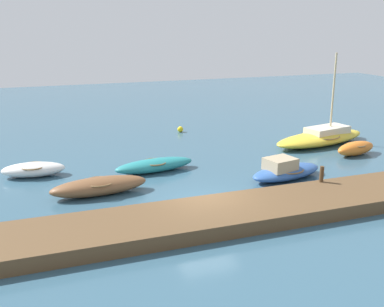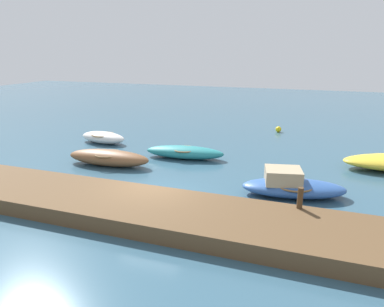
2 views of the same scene
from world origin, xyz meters
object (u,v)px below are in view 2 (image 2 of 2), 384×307
(motorboat_blue, at_px, (292,186))
(rowboat_white, at_px, (103,137))
(mooring_post_mid_west, at_px, (300,198))
(marker_buoy, at_px, (278,129))
(rowboat_teal, at_px, (185,152))
(rowboat_brown, at_px, (109,157))

(motorboat_blue, distance_m, rowboat_white, 12.59)
(mooring_post_mid_west, distance_m, marker_buoy, 13.85)
(rowboat_teal, bearing_deg, rowboat_brown, -150.14)
(rowboat_white, bearing_deg, mooring_post_mid_west, -22.98)
(rowboat_teal, bearing_deg, marker_buoy, 56.53)
(rowboat_white, height_order, marker_buoy, rowboat_white)
(rowboat_teal, xyz_separation_m, marker_buoy, (4.08, 8.01, -0.14))
(marker_buoy, bearing_deg, mooring_post_mid_west, -81.24)
(rowboat_white, height_order, mooring_post_mid_west, mooring_post_mid_west)
(rowboat_teal, distance_m, motorboat_blue, 6.65)
(rowboat_teal, xyz_separation_m, rowboat_white, (-5.93, 1.33, 0.02))
(marker_buoy, bearing_deg, motorboat_blue, -81.40)
(rowboat_teal, relative_size, marker_buoy, 10.64)
(rowboat_brown, bearing_deg, motorboat_blue, -9.13)
(rowboat_white, xyz_separation_m, marker_buoy, (10.01, 6.68, -0.16))
(rowboat_teal, relative_size, motorboat_blue, 1.01)
(rowboat_white, bearing_deg, rowboat_brown, -46.70)
(rowboat_teal, distance_m, marker_buoy, 8.99)
(rowboat_brown, height_order, rowboat_teal, rowboat_brown)
(rowboat_brown, height_order, motorboat_blue, motorboat_blue)
(rowboat_teal, height_order, rowboat_white, rowboat_white)
(rowboat_brown, bearing_deg, marker_buoy, 51.60)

